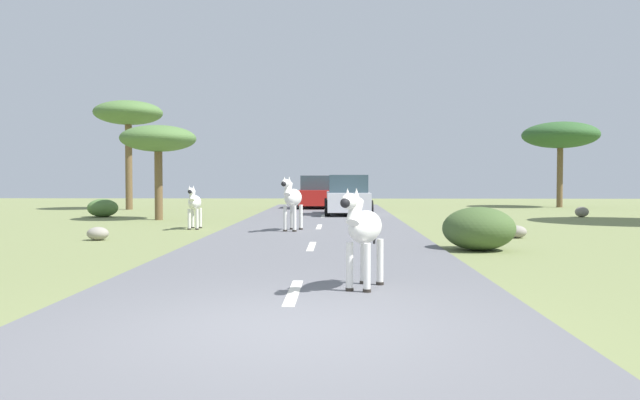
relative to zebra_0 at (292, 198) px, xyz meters
The scene contains 16 objects.
ground_plane 12.49m from the zebra_0, 86.06° to the right, with size 90.00×90.00×0.00m, color olive.
road 12.48m from the zebra_0, 86.46° to the right, with size 6.00×64.00×0.05m, color slate.
lane_markings 13.48m from the zebra_0, 86.73° to the right, with size 0.16×56.00×0.01m.
zebra_0 is the anchor object (origin of this frame).
zebra_1 3.46m from the zebra_0, 160.36° to the left, with size 0.44×1.50×1.41m.
zebra_2 10.24m from the zebra_0, 80.15° to the right, with size 0.76×1.48×1.46m.
car_0 15.07m from the zebra_0, 89.05° to the left, with size 2.02×4.34×1.74m.
car_1 8.93m from the zebra_0, 78.30° to the left, with size 2.11×4.38×1.74m.
tree_0 17.40m from the zebra_0, 124.59° to the left, with size 3.55×3.55×5.71m.
tree_3 8.31m from the zebra_0, 135.11° to the left, with size 2.96×2.96×3.73m.
tree_4 22.37m from the zebra_0, 50.92° to the left, with size 4.24×4.24×4.84m.
bush_1 6.57m from the zebra_0, 45.36° to the right, with size 1.66×1.49×0.99m, color #425B2D.
bush_2 11.45m from the zebra_0, 138.93° to the left, with size 1.29×1.16×0.77m, color #4C7038.
rock_1 6.56m from the zebra_0, 14.61° to the right, with size 0.56×0.47×0.35m, color gray.
rock_2 5.68m from the zebra_0, 152.62° to the right, with size 0.57×0.49×0.35m, color gray.
rock_4 14.23m from the zebra_0, 34.29° to the left, with size 0.57×0.47×0.44m, color gray.
Camera 1 is at (0.53, -6.79, 1.64)m, focal length 35.71 mm.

